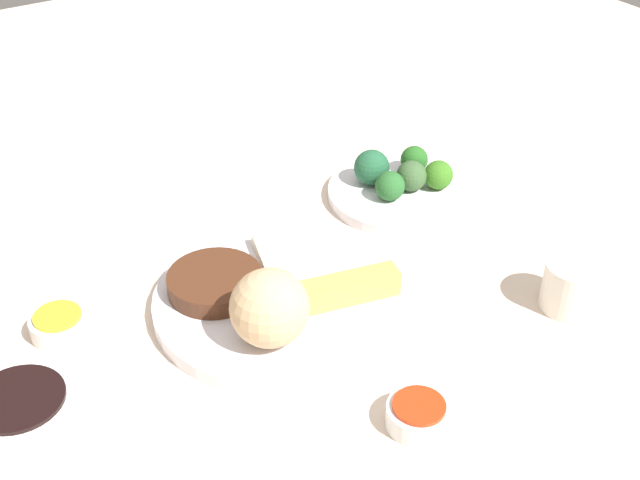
% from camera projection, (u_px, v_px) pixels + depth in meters
% --- Properties ---
extents(tabletop, '(2.20, 2.20, 0.02)m').
position_uv_depth(tabletop, '(268.00, 311.00, 0.90)').
color(tabletop, beige).
rests_on(tabletop, ground).
extents(main_plate, '(0.27, 0.27, 0.02)m').
position_uv_depth(main_plate, '(282.00, 300.00, 0.89)').
color(main_plate, white).
rests_on(main_plate, tabletop).
extents(rice_scoop, '(0.08, 0.08, 0.08)m').
position_uv_depth(rice_scoop, '(270.00, 308.00, 0.80)').
color(rice_scoop, tan).
rests_on(rice_scoop, main_plate).
extents(spring_roll, '(0.05, 0.11, 0.03)m').
position_uv_depth(spring_roll, '(348.00, 288.00, 0.87)').
color(spring_roll, tan).
rests_on(spring_roll, main_plate).
extents(crab_rangoon_wonton, '(0.09, 0.09, 0.01)m').
position_uv_depth(crab_rangoon_wonton, '(290.00, 250.00, 0.94)').
color(crab_rangoon_wonton, beige).
rests_on(crab_rangoon_wonton, main_plate).
extents(stir_fry_heap, '(0.10, 0.10, 0.02)m').
position_uv_depth(stir_fry_heap, '(215.00, 282.00, 0.88)').
color(stir_fry_heap, '#4C2917').
rests_on(stir_fry_heap, main_plate).
extents(broccoli_plate, '(0.19, 0.19, 0.01)m').
position_uv_depth(broccoli_plate, '(402.00, 193.00, 1.07)').
color(broccoli_plate, white).
rests_on(broccoli_plate, tabletop).
extents(broccoli_floret_0, '(0.04, 0.04, 0.04)m').
position_uv_depth(broccoli_floret_0, '(390.00, 186.00, 1.03)').
color(broccoli_floret_0, '#276029').
rests_on(broccoli_floret_0, broccoli_plate).
extents(broccoli_floret_1, '(0.04, 0.04, 0.04)m').
position_uv_depth(broccoli_floret_1, '(438.00, 175.00, 1.06)').
color(broccoli_floret_1, '#38741E').
rests_on(broccoli_floret_1, broccoli_plate).
extents(broccoli_floret_2, '(0.04, 0.04, 0.04)m').
position_uv_depth(broccoli_floret_2, '(411.00, 176.00, 1.05)').
color(broccoli_floret_2, '#385A31').
rests_on(broccoli_floret_2, broccoli_plate).
extents(broccoli_floret_3, '(0.05, 0.05, 0.05)m').
position_uv_depth(broccoli_floret_3, '(372.00, 167.00, 1.06)').
color(broccoli_floret_3, '#225A37').
rests_on(broccoli_floret_3, broccoli_plate).
extents(broccoli_floret_4, '(0.04, 0.04, 0.04)m').
position_uv_depth(broccoli_floret_4, '(414.00, 160.00, 1.09)').
color(broccoli_floret_4, '#266121').
rests_on(broccoli_floret_4, broccoli_plate).
extents(soy_sauce_bowl, '(0.10, 0.10, 0.03)m').
position_uv_depth(soy_sauce_bowl, '(22.00, 414.00, 0.74)').
color(soy_sauce_bowl, white).
rests_on(soy_sauce_bowl, tabletop).
extents(soy_sauce_bowl_liquid, '(0.08, 0.08, 0.00)m').
position_uv_depth(soy_sauce_bowl_liquid, '(17.00, 399.00, 0.73)').
color(soy_sauce_bowl_liquid, black).
rests_on(soy_sauce_bowl_liquid, soy_sauce_bowl).
extents(sauce_ramekin_hot_mustard, '(0.06, 0.06, 0.02)m').
position_uv_depth(sauce_ramekin_hot_mustard, '(59.00, 326.00, 0.85)').
color(sauce_ramekin_hot_mustard, white).
rests_on(sauce_ramekin_hot_mustard, tabletop).
extents(sauce_ramekin_hot_mustard_liquid, '(0.05, 0.05, 0.00)m').
position_uv_depth(sauce_ramekin_hot_mustard_liquid, '(57.00, 316.00, 0.84)').
color(sauce_ramekin_hot_mustard_liquid, yellow).
rests_on(sauce_ramekin_hot_mustard_liquid, sauce_ramekin_hot_mustard).
extents(sauce_ramekin_sweet_and_sour, '(0.06, 0.06, 0.02)m').
position_uv_depth(sauce_ramekin_sweet_and_sour, '(418.00, 416.00, 0.75)').
color(sauce_ramekin_sweet_and_sour, white).
rests_on(sauce_ramekin_sweet_and_sour, tabletop).
extents(sauce_ramekin_sweet_and_sour_liquid, '(0.05, 0.05, 0.00)m').
position_uv_depth(sauce_ramekin_sweet_and_sour_liquid, '(419.00, 406.00, 0.74)').
color(sauce_ramekin_sweet_and_sour_liquid, red).
rests_on(sauce_ramekin_sweet_and_sour_liquid, sauce_ramekin_sweet_and_sour).
extents(teacup, '(0.06, 0.06, 0.05)m').
position_uv_depth(teacup, '(572.00, 286.00, 0.88)').
color(teacup, white).
rests_on(teacup, tabletop).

